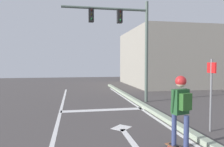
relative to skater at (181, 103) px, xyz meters
The scene contains 10 objects.
lane_line_center 3.57m from the skater, 146.15° to the left, with size 0.12×20.00×0.01m, color silver.
lane_line_curbside 2.26m from the skater, 73.49° to the left, with size 0.12×20.00×0.01m, color silver.
stop_bar 4.74m from the skater, 103.24° to the left, with size 3.53×0.40×0.01m, color silver.
lane_arrow_stem 1.79m from the skater, 128.38° to the left, with size 0.16×1.40×0.01m, color silver.
lane_arrow_head 2.41m from the skater, 114.16° to the left, with size 0.56×0.44×0.01m, color silver.
curb_strip 2.30m from the skater, 66.81° to the left, with size 0.24×24.00×0.14m, color #97A58C.
skater is the anchor object (origin of this frame).
traffic_signal_mast 6.47m from the skater, 87.66° to the left, with size 4.26×0.34×5.06m.
street_sign_post 1.97m from the skater, 36.57° to the left, with size 0.10×0.44×2.09m.
building_block 16.59m from the skater, 56.72° to the left, with size 12.73×8.30×4.88m, color gray.
Camera 1 is at (0.01, -0.10, 1.96)m, focal length 33.83 mm.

